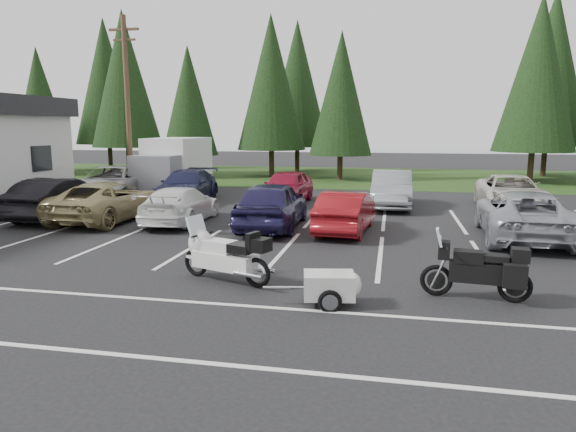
# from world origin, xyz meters

# --- Properties ---
(ground) EXTENTS (120.00, 120.00, 0.00)m
(ground) POSITION_xyz_m (0.00, 0.00, 0.00)
(ground) COLOR black
(ground) RESTS_ON ground
(grass_strip) EXTENTS (80.00, 16.00, 0.01)m
(grass_strip) POSITION_xyz_m (0.00, 24.00, 0.01)
(grass_strip) COLOR #243C13
(grass_strip) RESTS_ON ground
(lake_water) EXTENTS (70.00, 50.00, 0.02)m
(lake_water) POSITION_xyz_m (4.00, 55.00, 0.00)
(lake_water) COLOR slate
(lake_water) RESTS_ON ground
(utility_pole) EXTENTS (1.60, 0.26, 9.00)m
(utility_pole) POSITION_xyz_m (-10.00, 12.00, 4.70)
(utility_pole) COLOR #473321
(utility_pole) RESTS_ON ground
(box_truck) EXTENTS (2.40, 5.60, 2.90)m
(box_truck) POSITION_xyz_m (-8.00, 12.50, 1.45)
(box_truck) COLOR silver
(box_truck) RESTS_ON ground
(stall_markings) EXTENTS (32.00, 16.00, 0.01)m
(stall_markings) POSITION_xyz_m (0.00, 2.00, 0.00)
(stall_markings) COLOR silver
(stall_markings) RESTS_ON ground
(conifer_1) EXTENTS (3.96, 3.96, 9.22)m
(conifer_1) POSITION_xyz_m (-22.00, 21.20, 5.39)
(conifer_1) COLOR #332316
(conifer_1) RESTS_ON ground
(conifer_2) EXTENTS (5.10, 5.10, 11.89)m
(conifer_2) POSITION_xyz_m (-16.00, 22.80, 6.95)
(conifer_2) COLOR #332316
(conifer_2) RESTS_ON ground
(conifer_3) EXTENTS (3.87, 3.87, 9.02)m
(conifer_3) POSITION_xyz_m (-10.50, 21.40, 5.27)
(conifer_3) COLOR #332316
(conifer_3) RESTS_ON ground
(conifer_4) EXTENTS (4.80, 4.80, 11.17)m
(conifer_4) POSITION_xyz_m (-5.00, 22.90, 6.53)
(conifer_4) COLOR #332316
(conifer_4) RESTS_ON ground
(conifer_5) EXTENTS (4.14, 4.14, 9.63)m
(conifer_5) POSITION_xyz_m (0.00, 21.60, 5.63)
(conifer_5) COLOR #332316
(conifer_5) RESTS_ON ground
(conifer_6) EXTENTS (4.93, 4.93, 11.48)m
(conifer_6) POSITION_xyz_m (12.00, 22.10, 6.71)
(conifer_6) COLOR #332316
(conifer_6) RESTS_ON ground
(conifer_back_a) EXTENTS (5.28, 5.28, 12.30)m
(conifer_back_a) POSITION_xyz_m (-20.00, 27.00, 7.19)
(conifer_back_a) COLOR #332316
(conifer_back_a) RESTS_ON ground
(conifer_back_b) EXTENTS (4.97, 4.97, 11.58)m
(conifer_back_b) POSITION_xyz_m (-4.00, 27.50, 6.77)
(conifer_back_b) COLOR #332316
(conifer_back_b) RESTS_ON ground
(conifer_back_c) EXTENTS (5.50, 5.50, 12.81)m
(conifer_back_c) POSITION_xyz_m (14.00, 26.80, 7.49)
(conifer_back_c) COLOR #332316
(conifer_back_c) RESTS_ON ground
(car_near_1) EXTENTS (1.79, 4.81, 1.57)m
(car_near_1) POSITION_xyz_m (-9.03, 4.58, 0.79)
(car_near_1) COLOR black
(car_near_1) RESTS_ON ground
(car_near_2) EXTENTS (2.55, 5.32, 1.46)m
(car_near_2) POSITION_xyz_m (-6.95, 4.54, 0.73)
(car_near_2) COLOR #8C7E51
(car_near_2) RESTS_ON ground
(car_near_3) EXTENTS (2.06, 4.64, 1.32)m
(car_near_3) POSITION_xyz_m (-4.10, 4.64, 0.66)
(car_near_3) COLOR white
(car_near_3) RESTS_ON ground
(car_near_4) EXTENTS (2.08, 4.91, 1.66)m
(car_near_4) POSITION_xyz_m (-0.59, 4.34, 0.83)
(car_near_4) COLOR #1D193E
(car_near_4) RESTS_ON ground
(car_near_5) EXTENTS (1.81, 4.27, 1.37)m
(car_near_5) POSITION_xyz_m (1.97, 4.17, 0.69)
(car_near_5) COLOR maroon
(car_near_5) RESTS_ON ground
(car_near_6) EXTENTS (2.85, 5.62, 1.52)m
(car_near_6) POSITION_xyz_m (7.52, 4.20, 0.76)
(car_near_6) COLOR gray
(car_near_6) RESTS_ON ground
(car_far_0) EXTENTS (3.23, 6.07, 1.62)m
(car_far_0) POSITION_xyz_m (-9.82, 9.81, 0.81)
(car_far_0) COLOR #B8B7B6
(car_far_0) RESTS_ON ground
(car_far_1) EXTENTS (2.55, 5.31, 1.49)m
(car_far_1) POSITION_xyz_m (-5.93, 9.61, 0.75)
(car_far_1) COLOR #161838
(car_far_1) RESTS_ON ground
(car_far_2) EXTENTS (2.10, 4.59, 1.53)m
(car_far_2) POSITION_xyz_m (-1.29, 10.19, 0.76)
(car_far_2) COLOR maroon
(car_far_2) RESTS_ON ground
(car_far_3) EXTENTS (1.68, 4.80, 1.58)m
(car_far_3) POSITION_xyz_m (3.44, 10.02, 0.79)
(car_far_3) COLOR slate
(car_far_3) RESTS_ON ground
(car_far_4) EXTENTS (2.58, 5.33, 1.46)m
(car_far_4) POSITION_xyz_m (8.41, 10.30, 0.73)
(car_far_4) COLOR beige
(car_far_4) RESTS_ON ground
(touring_motorcycle) EXTENTS (2.78, 1.67, 1.47)m
(touring_motorcycle) POSITION_xyz_m (-0.17, -2.03, 0.74)
(touring_motorcycle) COLOR silver
(touring_motorcycle) RESTS_ON ground
(cargo_trailer) EXTENTS (1.55, 1.04, 0.66)m
(cargo_trailer) POSITION_xyz_m (2.30, -3.11, 0.33)
(cargo_trailer) COLOR silver
(cargo_trailer) RESTS_ON ground
(adventure_motorcycle) EXTENTS (2.45, 1.06, 1.45)m
(adventure_motorcycle) POSITION_xyz_m (5.16, -2.17, 0.73)
(adventure_motorcycle) COLOR black
(adventure_motorcycle) RESTS_ON ground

